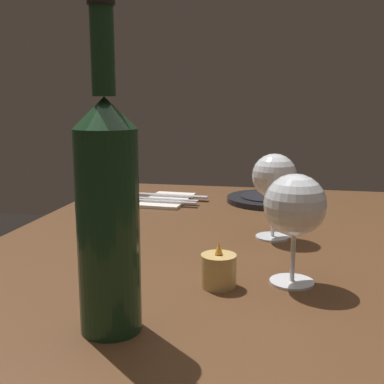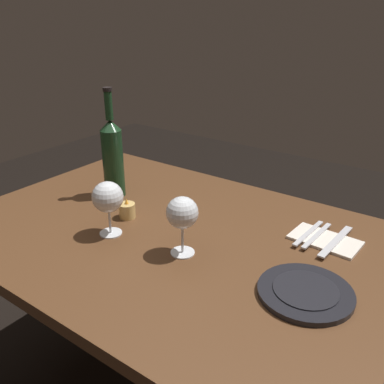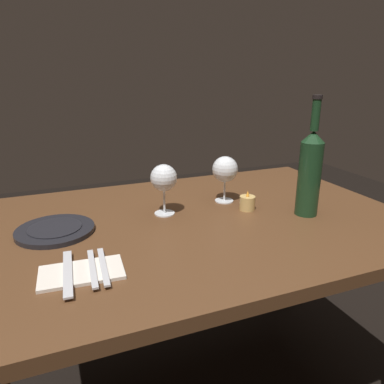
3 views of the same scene
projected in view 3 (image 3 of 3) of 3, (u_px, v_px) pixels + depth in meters
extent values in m
cube|color=#56351E|center=(203.00, 223.00, 1.18)|extent=(1.30, 0.90, 0.04)
cylinder|color=#412816|center=(278.00, 247.00, 1.83)|extent=(0.06, 0.06, 0.70)
cylinder|color=#412816|center=(26.00, 297.00, 1.42)|extent=(0.06, 0.06, 0.70)
cylinder|color=white|center=(224.00, 201.00, 1.32)|extent=(0.07, 0.07, 0.00)
cylinder|color=white|center=(224.00, 190.00, 1.31)|extent=(0.01, 0.01, 0.08)
sphere|color=white|center=(225.00, 169.00, 1.29)|extent=(0.09, 0.09, 0.09)
cylinder|color=maroon|center=(225.00, 170.00, 1.29)|extent=(0.07, 0.07, 0.03)
cylinder|color=white|center=(165.00, 213.00, 1.20)|extent=(0.07, 0.07, 0.00)
cylinder|color=white|center=(164.00, 201.00, 1.19)|extent=(0.01, 0.01, 0.08)
sphere|color=white|center=(164.00, 178.00, 1.17)|extent=(0.09, 0.09, 0.09)
cylinder|color=maroon|center=(164.00, 179.00, 1.17)|extent=(0.07, 0.07, 0.02)
cylinder|color=#19381E|center=(309.00, 179.00, 1.17)|extent=(0.07, 0.07, 0.24)
cone|color=#19381E|center=(313.00, 137.00, 1.13)|extent=(0.07, 0.07, 0.03)
cylinder|color=#19381E|center=(316.00, 115.00, 1.10)|extent=(0.03, 0.03, 0.09)
cylinder|color=black|center=(318.00, 97.00, 1.09)|extent=(0.03, 0.03, 0.01)
cylinder|color=#DBB266|center=(247.00, 203.00, 1.23)|extent=(0.05, 0.05, 0.05)
cylinder|color=white|center=(247.00, 205.00, 1.24)|extent=(0.04, 0.04, 0.03)
cone|color=#F99E2D|center=(248.00, 193.00, 1.22)|extent=(0.01, 0.01, 0.02)
cylinder|color=black|center=(55.00, 230.00, 1.06)|extent=(0.22, 0.22, 0.01)
cylinder|color=black|center=(55.00, 228.00, 1.06)|extent=(0.15, 0.15, 0.00)
cube|color=silver|center=(82.00, 273.00, 0.85)|extent=(0.20, 0.12, 0.01)
cube|color=silver|center=(92.00, 268.00, 0.85)|extent=(0.02, 0.18, 0.00)
cube|color=silver|center=(103.00, 266.00, 0.86)|extent=(0.02, 0.18, 0.00)
cube|color=silver|center=(68.00, 273.00, 0.83)|extent=(0.03, 0.21, 0.00)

